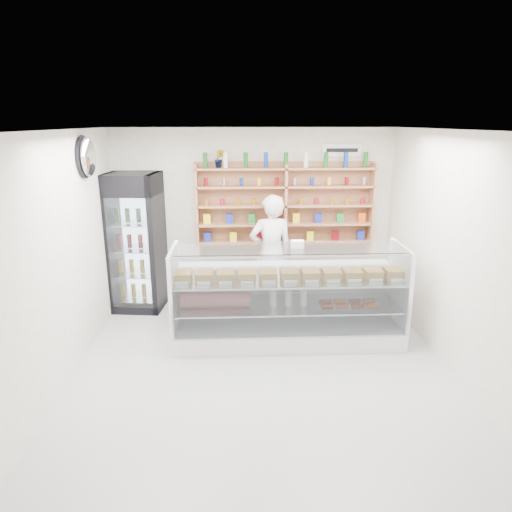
{
  "coord_description": "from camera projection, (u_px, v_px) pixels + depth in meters",
  "views": [
    {
      "loc": [
        -0.31,
        -4.83,
        2.89
      ],
      "look_at": [
        -0.03,
        0.9,
        1.19
      ],
      "focal_mm": 32.0,
      "sensor_mm": 36.0,
      "label": 1
    }
  ],
  "objects": [
    {
      "name": "wall_shelving",
      "position": [
        285.0,
        206.0,
        7.27
      ],
      "size": [
        2.84,
        0.28,
        1.33
      ],
      "color": "#A5714E",
      "rests_on": "back_wall"
    },
    {
      "name": "drinks_cooler",
      "position": [
        136.0,
        242.0,
        7.12
      ],
      "size": [
        0.85,
        0.84,
        2.15
      ],
      "rotation": [
        0.0,
        0.0,
        -0.12
      ],
      "color": "black",
      "rests_on": "floor"
    },
    {
      "name": "room",
      "position": [
        263.0,
        261.0,
        5.06
      ],
      "size": [
        5.0,
        5.0,
        5.0
      ],
      "color": "#B4B3B9",
      "rests_on": "ground"
    },
    {
      "name": "display_counter",
      "position": [
        287.0,
        315.0,
        6.19
      ],
      "size": [
        3.05,
        0.91,
        1.33
      ],
      "color": "white",
      "rests_on": "floor"
    },
    {
      "name": "shop_worker",
      "position": [
        271.0,
        253.0,
        7.06
      ],
      "size": [
        0.73,
        0.53,
        1.84
      ],
      "primitive_type": "imported",
      "rotation": [
        0.0,
        0.0,
        3.28
      ],
      "color": "silver",
      "rests_on": "floor"
    },
    {
      "name": "wall_sign",
      "position": [
        342.0,
        150.0,
        7.19
      ],
      "size": [
        0.62,
        0.03,
        0.2
      ],
      "primitive_type": "cube",
      "color": "white",
      "rests_on": "back_wall"
    },
    {
      "name": "potted_plant",
      "position": [
        219.0,
        159.0,
        7.01
      ],
      "size": [
        0.17,
        0.15,
        0.28
      ],
      "primitive_type": "imported",
      "rotation": [
        0.0,
        0.0,
        -0.16
      ],
      "color": "#1E6626",
      "rests_on": "wall_shelving"
    },
    {
      "name": "security_mirror",
      "position": [
        88.0,
        157.0,
        5.82
      ],
      "size": [
        0.15,
        0.5,
        0.5
      ],
      "primitive_type": "ellipsoid",
      "color": "silver",
      "rests_on": "left_wall"
    }
  ]
}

